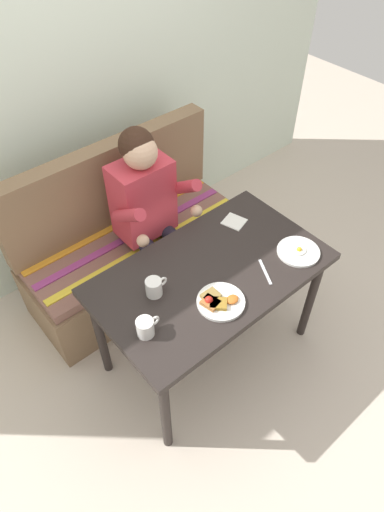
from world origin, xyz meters
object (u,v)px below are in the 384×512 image
(coffee_mug, at_px, (146,327))
(coffee_mug_second, at_px, (154,287))
(napkin, at_px, (234,222))
(table, at_px, (211,282))
(plate_eggs, at_px, (298,251))
(couch, at_px, (132,245))
(fork, at_px, (265,272))
(plate_breakfast, at_px, (219,301))
(person, at_px, (150,207))

(coffee_mug, bearing_deg, coffee_mug_second, 43.61)
(napkin, bearing_deg, coffee_mug, -161.05)
(coffee_mug, height_order, napkin, coffee_mug)
(table, relative_size, plate_eggs, 5.37)
(couch, xyz_separation_m, fork, (0.20, -0.95, 0.40))
(plate_breakfast, xyz_separation_m, coffee_mug, (-0.36, 0.09, 0.03))
(table, relative_size, coffee_mug, 10.17)
(table, xyz_separation_m, plate_eggs, (0.43, -0.20, 0.09))
(couch, bearing_deg, plate_breakfast, -96.63)
(coffee_mug, xyz_separation_m, coffee_mug_second, (0.17, 0.16, 0.00))
(couch, distance_m, plate_breakfast, 1.03)
(plate_breakfast, distance_m, coffee_mug_second, 0.31)
(person, bearing_deg, coffee_mug_second, -124.62)
(plate_breakfast, distance_m, napkin, 0.58)
(person, relative_size, fork, 7.13)
(table, height_order, coffee_mug_second, coffee_mug_second)
(plate_breakfast, height_order, coffee_mug, coffee_mug)
(plate_breakfast, bearing_deg, fork, -1.31)
(coffee_mug_second, relative_size, fork, 0.69)
(coffee_mug, relative_size, coffee_mug_second, 1.00)
(table, height_order, person, person)
(couch, xyz_separation_m, plate_breakfast, (-0.11, -0.94, 0.41))
(couch, height_order, coffee_mug_second, couch)
(plate_breakfast, height_order, coffee_mug_second, coffee_mug_second)
(coffee_mug_second, relative_size, napkin, 1.01)
(person, xyz_separation_m, plate_breakfast, (-0.16, -0.76, 0.00))
(table, xyz_separation_m, couch, (0.00, 0.76, -0.32))
(plate_breakfast, distance_m, plate_eggs, 0.54)
(person, bearing_deg, napkin, -54.05)
(fork, bearing_deg, coffee_mug_second, -178.99)
(table, height_order, coffee_mug, coffee_mug)
(couch, relative_size, plate_breakfast, 6.26)
(table, distance_m, plate_breakfast, 0.23)
(person, height_order, coffee_mug_second, person)
(coffee_mug, height_order, coffee_mug_second, coffee_mug_second)
(coffee_mug_second, height_order, fork, coffee_mug_second)
(coffee_mug_second, distance_m, napkin, 0.66)
(plate_eggs, height_order, napkin, plate_eggs)
(person, xyz_separation_m, coffee_mug, (-0.53, -0.68, 0.04))
(person, height_order, plate_breakfast, person)
(person, relative_size, plate_eggs, 5.42)
(couch, distance_m, coffee_mug_second, 0.88)
(table, relative_size, napkin, 10.28)
(plate_eggs, bearing_deg, couch, 114.32)
(plate_breakfast, relative_size, plate_eggs, 1.03)
(couch, relative_size, fork, 8.47)
(couch, height_order, fork, couch)
(fork, bearing_deg, table, 165.39)
(plate_breakfast, bearing_deg, person, 77.83)
(plate_breakfast, height_order, fork, plate_breakfast)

